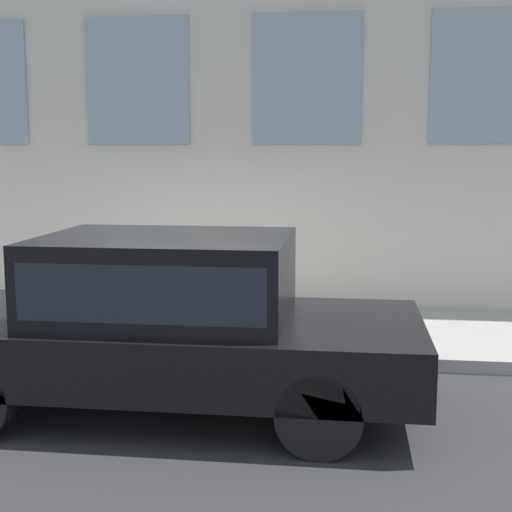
# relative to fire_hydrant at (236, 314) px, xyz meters

# --- Properties ---
(ground_plane) EXTENTS (80.00, 80.00, 0.00)m
(ground_plane) POSITION_rel_fire_hydrant_xyz_m (-0.41, 0.57, -0.50)
(ground_plane) COLOR #2D2D30
(sidewalk) EXTENTS (2.68, 60.00, 0.15)m
(sidewalk) POSITION_rel_fire_hydrant_xyz_m (0.93, 0.57, -0.42)
(sidewalk) COLOR #9E9B93
(sidewalk) RESTS_ON ground_plane
(building_facade) EXTENTS (0.33, 40.00, 8.02)m
(building_facade) POSITION_rel_fire_hydrant_xyz_m (2.42, 0.57, 3.52)
(building_facade) COLOR beige
(building_facade) RESTS_ON ground_plane
(fire_hydrant) EXTENTS (0.33, 0.44, 0.68)m
(fire_hydrant) POSITION_rel_fire_hydrant_xyz_m (0.00, 0.00, 0.00)
(fire_hydrant) COLOR gold
(fire_hydrant) RESTS_ON sidewalk
(person) EXTENTS (0.32, 0.21, 1.32)m
(person) POSITION_rel_fire_hydrant_xyz_m (0.32, -0.43, 0.45)
(person) COLOR #998466
(person) RESTS_ON sidewalk
(parked_car_black_near) EXTENTS (2.01, 4.69, 1.65)m
(parked_car_black_near) POSITION_rel_fire_hydrant_xyz_m (-1.86, 0.35, 0.41)
(parked_car_black_near) COLOR black
(parked_car_black_near) RESTS_ON ground_plane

